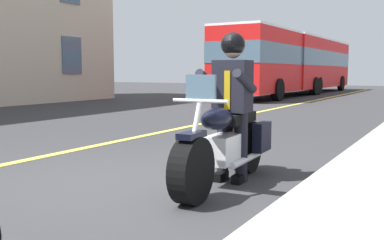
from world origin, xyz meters
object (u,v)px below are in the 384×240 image
object	(u,v)px
rider_main	(232,93)
bus_near	(310,62)
motorcycle_main	(226,145)
bus_far	(277,60)

from	to	relation	value
rider_main	bus_near	xyz separation A→B (m)	(-23.12, -5.56, 0.84)
motorcycle_main	bus_far	size ratio (longest dim) A/B	0.20
motorcycle_main	bus_far	distance (m)	18.48
rider_main	bus_far	world-z (taller)	bus_far
rider_main	bus_far	distance (m)	18.26
rider_main	bus_near	size ratio (longest dim) A/B	0.16
motorcycle_main	bus_near	xyz separation A→B (m)	(-23.31, -5.58, 1.42)
motorcycle_main	bus_far	xyz separation A→B (m)	(-17.54, -5.65, 1.42)
motorcycle_main	bus_far	bearing A→B (deg)	-162.14
motorcycle_main	rider_main	distance (m)	0.61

